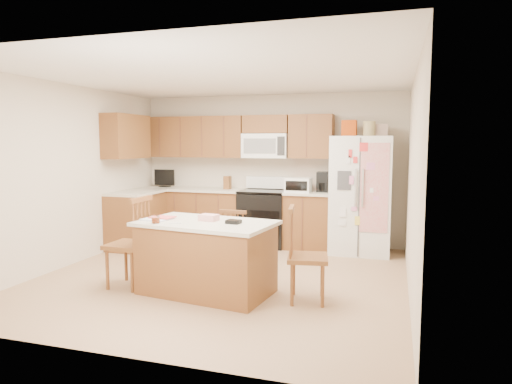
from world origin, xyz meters
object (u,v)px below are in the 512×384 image
(island, at_px, (206,257))
(windsor_chair_back, at_px, (237,244))
(refrigerator, at_px, (361,194))
(windsor_chair_right, at_px, (305,257))
(windsor_chair_left, at_px, (130,244))
(stove, at_px, (264,217))

(island, height_order, windsor_chair_back, island)
(island, bearing_deg, refrigerator, 58.37)
(windsor_chair_back, height_order, windsor_chair_right, windsor_chair_right)
(refrigerator, relative_size, windsor_chair_right, 1.99)
(windsor_chair_left, xyz_separation_m, windsor_chair_back, (1.05, 0.79, -0.10))
(stove, relative_size, windsor_chair_left, 1.05)
(stove, height_order, refrigerator, refrigerator)
(island, bearing_deg, windsor_chair_left, -176.88)
(refrigerator, bearing_deg, windsor_chair_right, -99.43)
(refrigerator, xyz_separation_m, windsor_chair_right, (-0.40, -2.41, -0.44))
(windsor_chair_left, bearing_deg, refrigerator, 45.63)
(island, bearing_deg, stove, 91.09)
(island, height_order, windsor_chair_left, windsor_chair_left)
(refrigerator, relative_size, windsor_chair_left, 1.89)
(refrigerator, height_order, windsor_chair_left, refrigerator)
(island, relative_size, windsor_chair_left, 1.49)
(refrigerator, bearing_deg, windsor_chair_back, -129.19)
(stove, xyz_separation_m, refrigerator, (1.57, -0.06, 0.45))
(windsor_chair_back, bearing_deg, stove, 94.92)
(stove, bearing_deg, windsor_chair_back, -85.08)
(stove, relative_size, refrigerator, 0.55)
(stove, bearing_deg, windsor_chair_left, -109.14)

